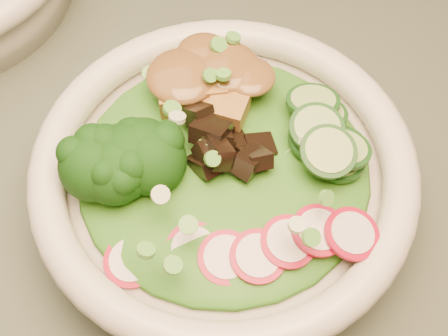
{
  "coord_description": "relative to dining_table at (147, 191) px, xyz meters",
  "views": [
    {
      "loc": [
        0.06,
        -0.33,
        1.22
      ],
      "look_at": [
        0.08,
        -0.09,
        0.81
      ],
      "focal_mm": 50.0,
      "sensor_mm": 36.0,
      "label": 1
    }
  ],
  "objects": [
    {
      "name": "peanut_sauce",
      "position": [
        0.07,
        -0.02,
        0.21
      ],
      "size": [
        0.08,
        0.06,
        0.02
      ],
      "primitive_type": "ellipsoid",
      "color": "brown",
      "rests_on": "tofu_cubes"
    },
    {
      "name": "scallion_garnish",
      "position": [
        0.08,
        -0.09,
        0.21
      ],
      "size": [
        0.21,
        0.21,
        0.03
      ],
      "primitive_type": null,
      "color": "#58AB3C",
      "rests_on": "salad_bowl"
    },
    {
      "name": "cucumber_slices",
      "position": [
        0.15,
        -0.07,
        0.19
      ],
      "size": [
        0.08,
        0.08,
        0.04
      ],
      "primitive_type": null,
      "rotation": [
        0.0,
        0.0,
        0.09
      ],
      "color": "#9AC56D",
      "rests_on": "salad_bowl"
    },
    {
      "name": "salad_bowl",
      "position": [
        0.08,
        -0.09,
        0.16
      ],
      "size": [
        0.3,
        0.3,
        0.08
      ],
      "rotation": [
        0.0,
        0.0,
        0.09
      ],
      "color": "silver",
      "rests_on": "dining_table"
    },
    {
      "name": "lettuce_bed",
      "position": [
        0.08,
        -0.09,
        0.18
      ],
      "size": [
        0.23,
        0.23,
        0.03
      ],
      "primitive_type": "ellipsoid",
      "color": "#206014",
      "rests_on": "salad_bowl"
    },
    {
      "name": "dining_table",
      "position": [
        0.0,
        0.0,
        0.0
      ],
      "size": [
        1.2,
        0.8,
        0.75
      ],
      "color": "black",
      "rests_on": "ground"
    },
    {
      "name": "radish_slices",
      "position": [
        0.1,
        -0.16,
        0.18
      ],
      "size": [
        0.13,
        0.05,
        0.02
      ],
      "primitive_type": null,
      "rotation": [
        0.0,
        0.0,
        0.09
      ],
      "color": "#A30C28",
      "rests_on": "salad_bowl"
    },
    {
      "name": "mushroom_heap",
      "position": [
        0.07,
        -0.07,
        0.2
      ],
      "size": [
        0.08,
        0.08,
        0.04
      ],
      "primitive_type": null,
      "rotation": [
        0.0,
        0.0,
        0.09
      ],
      "color": "black",
      "rests_on": "salad_bowl"
    },
    {
      "name": "tofu_cubes",
      "position": [
        0.07,
        -0.02,
        0.19
      ],
      "size": [
        0.11,
        0.08,
        0.04
      ],
      "primitive_type": null,
      "rotation": [
        0.0,
        0.0,
        0.09
      ],
      "color": "olive",
      "rests_on": "salad_bowl"
    },
    {
      "name": "broccoli_florets",
      "position": [
        0.01,
        -0.1,
        0.2
      ],
      "size": [
        0.1,
        0.09,
        0.05
      ],
      "primitive_type": null,
      "rotation": [
        0.0,
        0.0,
        0.09
      ],
      "color": "black",
      "rests_on": "salad_bowl"
    }
  ]
}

